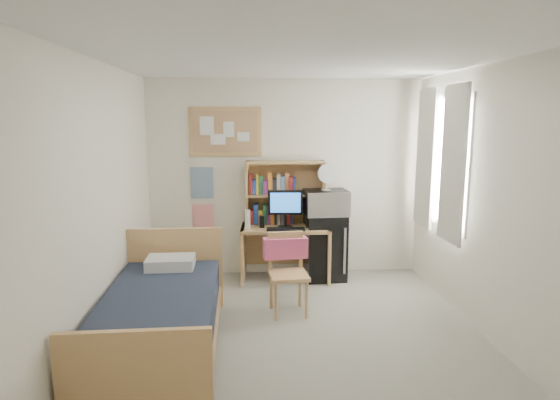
{
  "coord_description": "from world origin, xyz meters",
  "views": [
    {
      "loc": [
        -0.45,
        -4.09,
        2.09
      ],
      "look_at": [
        -0.12,
        1.2,
        1.16
      ],
      "focal_mm": 30.0,
      "sensor_mm": 36.0,
      "label": 1
    }
  ],
  "objects": [
    {
      "name": "hoodie",
      "position": [
        -0.08,
        0.89,
        0.68
      ],
      "size": [
        0.5,
        0.2,
        0.23
      ],
      "primitive_type": "cube",
      "rotation": [
        0.0,
        0.0,
        0.11
      ],
      "color": "#E45685",
      "rests_on": "desk_chair"
    },
    {
      "name": "desk",
      "position": [
        -0.02,
        1.8,
        0.36
      ],
      "size": [
        1.16,
        0.62,
        0.71
      ],
      "primitive_type": "cube",
      "rotation": [
        0.0,
        0.0,
        -0.05
      ],
      "color": "tan",
      "rests_on": "floor"
    },
    {
      "name": "monitor",
      "position": [
        -0.02,
        1.74,
        0.95
      ],
      "size": [
        0.44,
        0.05,
        0.47
      ],
      "primitive_type": "cube",
      "rotation": [
        0.0,
        0.0,
        -0.05
      ],
      "color": "black",
      "rests_on": "desk"
    },
    {
      "name": "mini_fridge",
      "position": [
        0.51,
        1.83,
        0.43
      ],
      "size": [
        0.54,
        0.54,
        0.86
      ],
      "primitive_type": "cube",
      "rotation": [
        0.0,
        0.0,
        0.06
      ],
      "color": "black",
      "rests_on": "floor"
    },
    {
      "name": "wall_right",
      "position": [
        1.8,
        0.0,
        1.3
      ],
      "size": [
        0.04,
        4.2,
        2.6
      ],
      "primitive_type": "cube",
      "color": "white",
      "rests_on": "floor"
    },
    {
      "name": "poster_wave",
      "position": [
        -1.1,
        2.09,
        1.25
      ],
      "size": [
        0.3,
        0.01,
        0.42
      ],
      "primitive_type": "cube",
      "color": "#225788",
      "rests_on": "wall_back"
    },
    {
      "name": "wall_back",
      "position": [
        0.0,
        2.1,
        1.3
      ],
      "size": [
        3.6,
        0.04,
        2.6
      ],
      "primitive_type": "cube",
      "color": "white",
      "rests_on": "floor"
    },
    {
      "name": "poster_japan",
      "position": [
        -1.1,
        2.09,
        0.78
      ],
      "size": [
        0.28,
        0.01,
        0.36
      ],
      "primitive_type": "cube",
      "color": "red",
      "rests_on": "wall_back"
    },
    {
      "name": "desk_chair",
      "position": [
        -0.06,
        0.7,
        0.44
      ],
      "size": [
        0.48,
        0.48,
        0.88
      ],
      "primitive_type": "cube",
      "rotation": [
        0.0,
        0.0,
        0.11
      ],
      "color": "tan",
      "rests_on": "floor"
    },
    {
      "name": "speaker_right",
      "position": [
        0.28,
        1.72,
        0.8
      ],
      "size": [
        0.08,
        0.08,
        0.18
      ],
      "primitive_type": "cube",
      "rotation": [
        0.0,
        0.0,
        -0.05
      ],
      "color": "black",
      "rests_on": "desk"
    },
    {
      "name": "curtain_left",
      "position": [
        1.72,
        0.8,
        1.6
      ],
      "size": [
        0.04,
        0.55,
        1.7
      ],
      "primitive_type": "cube",
      "color": "silver",
      "rests_on": "wall_right"
    },
    {
      "name": "speaker_left",
      "position": [
        -0.32,
        1.75,
        0.79
      ],
      "size": [
        0.07,
        0.07,
        0.15
      ],
      "primitive_type": "cube",
      "rotation": [
        0.0,
        0.0,
        -0.05
      ],
      "color": "black",
      "rests_on": "desk"
    },
    {
      "name": "ceiling",
      "position": [
        0.0,
        0.0,
        2.6
      ],
      "size": [
        3.6,
        4.2,
        0.02
      ],
      "primitive_type": "cube",
      "color": "white",
      "rests_on": "wall_back"
    },
    {
      "name": "desk_fan",
      "position": [
        0.51,
        1.81,
        1.33
      ],
      "size": [
        0.26,
        0.26,
        0.31
      ],
      "primitive_type": "cylinder",
      "rotation": [
        0.0,
        0.0,
        0.06
      ],
      "color": "silver",
      "rests_on": "microwave"
    },
    {
      "name": "bulletin_board",
      "position": [
        -0.78,
        2.08,
        1.92
      ],
      "size": [
        0.94,
        0.03,
        0.64
      ],
      "primitive_type": "cube",
      "color": "tan",
      "rests_on": "wall_back"
    },
    {
      "name": "wall_left",
      "position": [
        -1.8,
        0.0,
        1.3
      ],
      "size": [
        0.04,
        4.2,
        2.6
      ],
      "primitive_type": "cube",
      "color": "white",
      "rests_on": "floor"
    },
    {
      "name": "window_unit",
      "position": [
        1.75,
        1.2,
        1.6
      ],
      "size": [
        0.1,
        1.4,
        1.7
      ],
      "primitive_type": "cube",
      "color": "white",
      "rests_on": "wall_right"
    },
    {
      "name": "hutch",
      "position": [
        -0.01,
        1.95,
        1.13
      ],
      "size": [
        1.03,
        0.31,
        0.84
      ],
      "primitive_type": "cube",
      "rotation": [
        0.0,
        0.0,
        -0.05
      ],
      "color": "tan",
      "rests_on": "desk"
    },
    {
      "name": "keyboard",
      "position": [
        -0.02,
        1.6,
        0.72
      ],
      "size": [
        0.49,
        0.17,
        0.02
      ],
      "primitive_type": "cube",
      "rotation": [
        0.0,
        0.0,
        -0.05
      ],
      "color": "black",
      "rests_on": "desk"
    },
    {
      "name": "bed",
      "position": [
        -1.28,
        -0.11,
        0.28
      ],
      "size": [
        1.06,
        2.04,
        0.55
      ],
      "primitive_type": "cube",
      "rotation": [
        0.0,
        0.0,
        0.03
      ],
      "color": "#1C2232",
      "rests_on": "floor"
    },
    {
      "name": "floor",
      "position": [
        0.0,
        0.0,
        -0.01
      ],
      "size": [
        3.6,
        4.2,
        0.02
      ],
      "primitive_type": "cube",
      "color": "gray",
      "rests_on": "ground"
    },
    {
      "name": "microwave",
      "position": [
        0.51,
        1.81,
        1.02
      ],
      "size": [
        0.57,
        0.45,
        0.32
      ],
      "primitive_type": "cube",
      "rotation": [
        0.0,
        0.0,
        0.06
      ],
      "color": "silver",
      "rests_on": "mini_fridge"
    },
    {
      "name": "curtain_right",
      "position": [
        1.72,
        1.6,
        1.6
      ],
      "size": [
        0.04,
        0.55,
        1.7
      ],
      "primitive_type": "cube",
      "color": "silver",
      "rests_on": "wall_right"
    },
    {
      "name": "water_bottle",
      "position": [
        -0.5,
        1.72,
        0.83
      ],
      "size": [
        0.07,
        0.07,
        0.24
      ],
      "primitive_type": "cylinder",
      "rotation": [
        0.0,
        0.0,
        -0.05
      ],
      "color": "silver",
      "rests_on": "desk"
    },
    {
      "name": "pillow",
      "position": [
        -1.3,
        0.64,
        0.61
      ],
      "size": [
        0.49,
        0.35,
        0.12
      ],
      "primitive_type": "cube",
      "rotation": [
        0.0,
        0.0,
        0.03
      ],
      "color": "silver",
      "rests_on": "bed"
    },
    {
      "name": "wall_front",
      "position": [
        0.0,
        -2.1,
        1.3
      ],
      "size": [
        3.6,
        0.04,
        2.6
      ],
      "primitive_type": "cube",
      "color": "white",
      "rests_on": "floor"
    }
  ]
}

